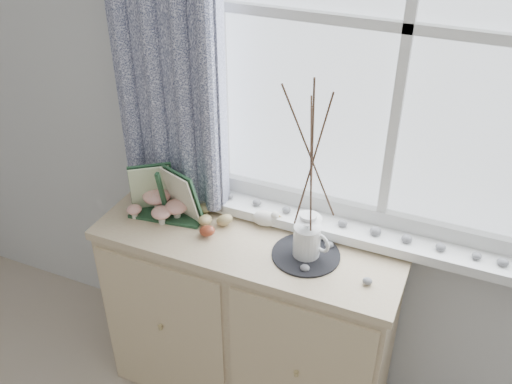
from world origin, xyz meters
TOP-DOWN VIEW (x-y plane):
  - sideboard at (-0.15, 1.75)m, footprint 1.20×0.45m
  - botanical_book at (-0.51, 1.72)m, footprint 0.36×0.18m
  - toadstool_cluster at (-0.53, 1.75)m, footprint 0.24×0.17m
  - wooden_eggs at (-0.32, 1.77)m, footprint 0.16×0.17m
  - songbird_figurine at (-0.13, 1.85)m, footprint 0.14×0.08m
  - crocheted_doily at (0.09, 1.74)m, footprint 0.25×0.25m
  - twig_pitcher at (0.09, 1.74)m, footprint 0.35×0.35m
  - sideboard_pebbles at (0.15, 1.75)m, footprint 0.33×0.23m

SIDE VIEW (x-z plane):
  - sideboard at x=-0.15m, z-range 0.00..0.85m
  - crocheted_doily at x=0.09m, z-range 0.85..0.86m
  - sideboard_pebbles at x=0.15m, z-range 0.85..0.87m
  - wooden_eggs at x=-0.32m, z-range 0.84..0.91m
  - songbird_figurine at x=-0.13m, z-range 0.85..0.92m
  - toadstool_cluster at x=-0.53m, z-range 0.86..0.97m
  - botanical_book at x=-0.51m, z-range 0.85..1.09m
  - twig_pitcher at x=0.09m, z-range 0.90..1.65m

